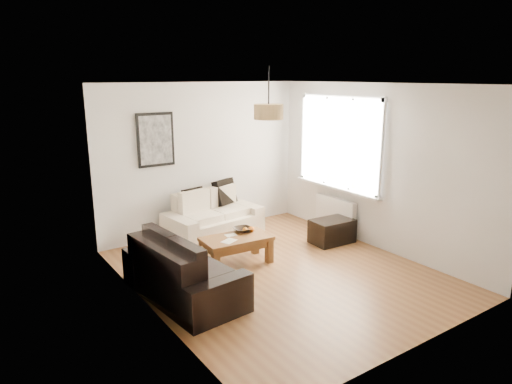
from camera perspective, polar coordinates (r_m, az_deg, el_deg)
floor at (r=6.63m, az=2.98°, el=-9.90°), size 4.50×4.50×0.00m
ceiling at (r=6.05m, az=3.30°, el=13.19°), size 3.80×4.50×0.00m
wall_back at (r=8.07m, az=-6.66°, el=4.10°), size 3.80×0.04×2.60m
wall_front at (r=4.70m, az=20.12°, el=-4.10°), size 3.80×0.04×2.60m
wall_left at (r=5.30m, az=-13.39°, el=-1.55°), size 0.04×4.50×2.60m
wall_right at (r=7.50m, az=14.75°, el=2.94°), size 0.04×4.50×2.60m
window_bay at (r=7.96m, az=10.34°, el=6.01°), size 0.14×1.90×1.60m
radiator at (r=8.19m, az=9.77°, el=-2.49°), size 0.10×0.90×0.52m
poster at (r=7.63m, az=-12.31°, el=6.32°), size 0.62×0.04×0.87m
pendant_shade at (r=6.31m, az=1.57°, el=9.89°), size 0.40×0.40×0.20m
loveseat_cream at (r=7.85m, az=-5.29°, el=-2.97°), size 1.67×1.04×0.79m
sofa_leather at (r=5.88m, az=-8.94°, el=-9.33°), size 1.01×1.81×0.75m
coffee_table at (r=6.85m, az=-2.43°, el=-7.19°), size 1.04×0.62×0.41m
ottoman at (r=7.78m, az=9.38°, el=-4.78°), size 0.72×0.48×0.40m
cushion_left at (r=7.82m, az=-7.70°, el=-0.86°), size 0.39×0.19×0.37m
cushion_right at (r=8.09m, az=-3.90°, el=0.00°), size 0.46×0.28×0.44m
fruit_bowl at (r=6.98m, az=-1.66°, el=-4.67°), size 0.30×0.30×0.07m
orange_a at (r=6.98m, az=-0.58°, el=-4.63°), size 0.11×0.11×0.09m
orange_b at (r=7.00m, az=-0.45°, el=-4.55°), size 0.07×0.07×0.06m
orange_c at (r=6.96m, az=-1.34°, el=-4.69°), size 0.08×0.08×0.08m
papers at (r=6.62m, az=-3.35°, el=-6.06°), size 0.26×0.22×0.01m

